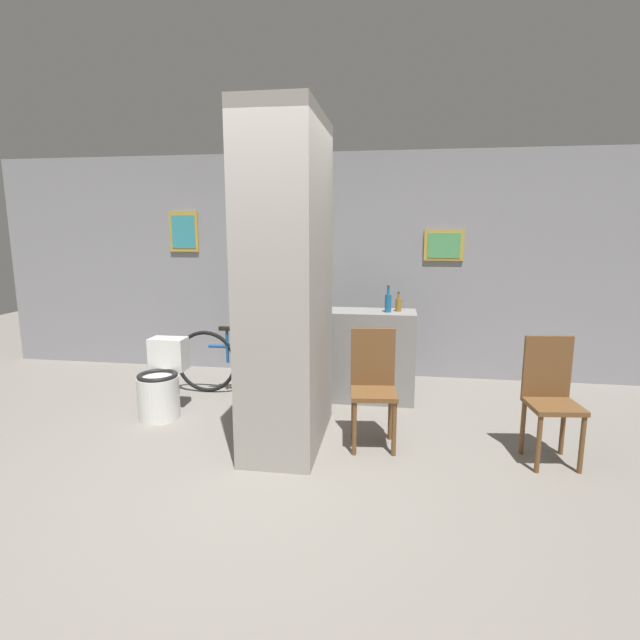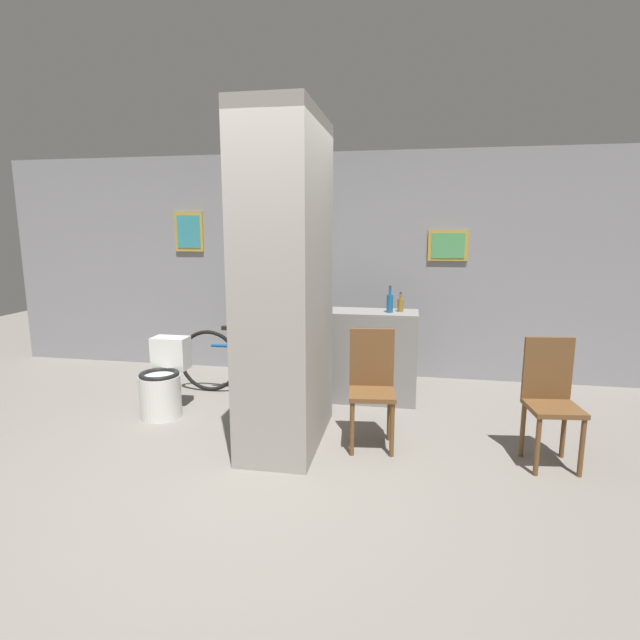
# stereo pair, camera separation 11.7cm
# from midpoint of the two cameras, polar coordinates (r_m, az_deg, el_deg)

# --- Properties ---
(ground_plane) EXTENTS (14.00, 14.00, 0.00)m
(ground_plane) POSITION_cam_midpoint_polar(r_m,az_deg,el_deg) (3.83, -6.95, -16.69)
(ground_plane) COLOR slate
(wall_back) EXTENTS (8.00, 0.09, 2.60)m
(wall_back) POSITION_cam_midpoint_polar(r_m,az_deg,el_deg) (5.99, 0.28, 6.23)
(wall_back) COLOR gray
(wall_back) RESTS_ON ground_plane
(pillar_center) EXTENTS (0.60, 1.18, 2.60)m
(pillar_center) POSITION_cam_midpoint_polar(r_m,az_deg,el_deg) (3.97, -3.06, 4.04)
(pillar_center) COLOR gray
(pillar_center) RESTS_ON ground_plane
(counter_shelf) EXTENTS (1.11, 0.44, 0.92)m
(counter_shelf) POSITION_cam_midpoint_polar(r_m,az_deg,el_deg) (5.13, 5.46, -4.06)
(counter_shelf) COLOR gray
(counter_shelf) RESTS_ON ground_plane
(toilet) EXTENTS (0.38, 0.54, 0.71)m
(toilet) POSITION_cam_midpoint_polar(r_m,az_deg,el_deg) (4.94, -16.84, -6.95)
(toilet) COLOR silver
(toilet) RESTS_ON ground_plane
(chair_near_pillar) EXTENTS (0.40, 0.40, 0.94)m
(chair_near_pillar) POSITION_cam_midpoint_polar(r_m,az_deg,el_deg) (4.06, 6.76, -7.19)
(chair_near_pillar) COLOR brown
(chair_near_pillar) RESTS_ON ground_plane
(chair_by_doorway) EXTENTS (0.40, 0.40, 0.94)m
(chair_by_doorway) POSITION_cam_midpoint_polar(r_m,az_deg,el_deg) (4.13, 25.60, -7.89)
(chair_by_doorway) COLOR brown
(chair_by_doorway) RESTS_ON ground_plane
(bicycle) EXTENTS (1.65, 0.42, 0.73)m
(bicycle) POSITION_cam_midpoint_polar(r_m,az_deg,el_deg) (5.33, -7.08, -4.75)
(bicycle) COLOR black
(bicycle) RESTS_ON ground_plane
(bottle_tall) EXTENTS (0.06, 0.06, 0.27)m
(bottle_tall) POSITION_cam_midpoint_polar(r_m,az_deg,el_deg) (4.96, 8.66, 2.00)
(bottle_tall) COLOR #19598C
(bottle_tall) RESTS_ON counter_shelf
(bottle_short) EXTENTS (0.06, 0.06, 0.20)m
(bottle_short) POSITION_cam_midpoint_polar(r_m,az_deg,el_deg) (5.03, 9.84, 1.77)
(bottle_short) COLOR olive
(bottle_short) RESTS_ON counter_shelf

